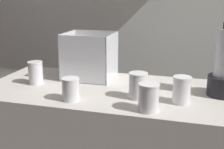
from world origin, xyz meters
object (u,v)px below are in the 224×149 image
at_px(carrot_display_bin, 89,64).
at_px(juice_cup_beet_right, 149,99).
at_px(juice_cup_beet_left, 71,90).
at_px(juice_cup_beet_far_left, 36,74).
at_px(juice_cup_pomegranate_far_right, 182,91).
at_px(juice_cup_mango_middle, 138,87).

height_order(carrot_display_bin, juice_cup_beet_right, carrot_display_bin).
bearing_deg(juice_cup_beet_left, carrot_display_bin, 96.86).
relative_size(carrot_display_bin, juice_cup_beet_far_left, 2.24).
xyz_separation_m(carrot_display_bin, juice_cup_pomegranate_far_right, (0.56, -0.28, -0.03)).
bearing_deg(juice_cup_pomegranate_far_right, juice_cup_beet_left, -168.37).
bearing_deg(juice_cup_pomegranate_far_right, carrot_display_bin, 153.31).
relative_size(juice_cup_beet_far_left, juice_cup_beet_right, 1.03).
relative_size(juice_cup_beet_left, juice_cup_mango_middle, 0.86).
bearing_deg(juice_cup_beet_right, juice_cup_pomegranate_far_right, 45.24).
distance_m(juice_cup_beet_left, juice_cup_mango_middle, 0.32).
height_order(carrot_display_bin, juice_cup_beet_left, carrot_display_bin).
xyz_separation_m(carrot_display_bin, juice_cup_beet_far_left, (-0.25, -0.20, -0.02)).
height_order(juice_cup_beet_far_left, juice_cup_mango_middle, same).
bearing_deg(carrot_display_bin, juice_cup_pomegranate_far_right, -26.69).
relative_size(carrot_display_bin, juice_cup_beet_left, 2.60).
distance_m(juice_cup_beet_left, juice_cup_pomegranate_far_right, 0.52).
xyz_separation_m(carrot_display_bin, juice_cup_beet_right, (0.42, -0.41, -0.03)).
xyz_separation_m(juice_cup_beet_far_left, juice_cup_beet_left, (0.29, -0.19, -0.01)).
bearing_deg(juice_cup_beet_left, juice_cup_beet_right, -4.38).
bearing_deg(juice_cup_beet_far_left, juice_cup_beet_right, -17.74).
bearing_deg(juice_cup_beet_left, juice_cup_mango_middle, 20.59).
distance_m(juice_cup_mango_middle, juice_cup_pomegranate_far_right, 0.21).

